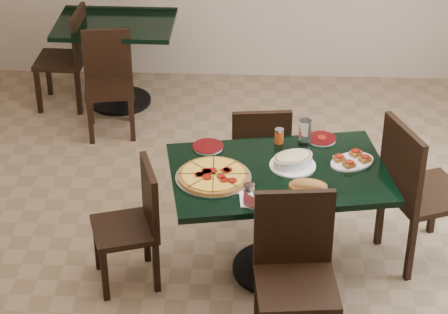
{
  "coord_description": "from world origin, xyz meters",
  "views": [
    {
      "loc": [
        0.13,
        -4.59,
        3.52
      ],
      "look_at": [
        -0.08,
        0.0,
        0.76
      ],
      "focal_mm": 70.0,
      "sensor_mm": 36.0,
      "label": 1
    }
  ],
  "objects_px": {
    "back_chair_left": "(69,53)",
    "pepperoni_pizza": "(213,176)",
    "back_chair_near": "(109,77)",
    "main_table": "(278,196)",
    "chair_near": "(295,265)",
    "chair_right": "(416,186)",
    "bread_basket": "(308,188)",
    "lasagna_casserole": "(293,160)",
    "chair_far": "(260,154)",
    "bruschetta_platter": "(352,160)",
    "chair_left": "(136,219)",
    "back_table": "(117,47)"
  },
  "relations": [
    {
      "from": "chair_near",
      "to": "back_chair_near",
      "type": "xyz_separation_m",
      "value": [
        -1.43,
        2.46,
        -0.07
      ]
    },
    {
      "from": "chair_right",
      "to": "bruschetta_platter",
      "type": "relative_size",
      "value": 2.85
    },
    {
      "from": "chair_near",
      "to": "chair_right",
      "type": "relative_size",
      "value": 0.96
    },
    {
      "from": "pepperoni_pizza",
      "to": "lasagna_casserole",
      "type": "height_order",
      "value": "lasagna_casserole"
    },
    {
      "from": "main_table",
      "to": "lasagna_casserole",
      "type": "distance_m",
      "value": 0.25
    },
    {
      "from": "chair_near",
      "to": "back_chair_near",
      "type": "distance_m",
      "value": 2.85
    },
    {
      "from": "chair_right",
      "to": "lasagna_casserole",
      "type": "height_order",
      "value": "chair_right"
    },
    {
      "from": "main_table",
      "to": "pepperoni_pizza",
      "type": "height_order",
      "value": "pepperoni_pizza"
    },
    {
      "from": "bread_basket",
      "to": "back_chair_near",
      "type": "bearing_deg",
      "value": 129.36
    },
    {
      "from": "chair_near",
      "to": "chair_right",
      "type": "xyz_separation_m",
      "value": [
        0.77,
        0.8,
        0.03
      ]
    },
    {
      "from": "back_chair_left",
      "to": "chair_far",
      "type": "bearing_deg",
      "value": 48.0
    },
    {
      "from": "chair_near",
      "to": "back_chair_near",
      "type": "bearing_deg",
      "value": 114.62
    },
    {
      "from": "main_table",
      "to": "bruschetta_platter",
      "type": "relative_size",
      "value": 4.1
    },
    {
      "from": "back_chair_left",
      "to": "pepperoni_pizza",
      "type": "xyz_separation_m",
      "value": [
        1.35,
        -2.33,
        0.28
      ]
    },
    {
      "from": "pepperoni_pizza",
      "to": "back_chair_left",
      "type": "bearing_deg",
      "value": 120.02
    },
    {
      "from": "chair_right",
      "to": "back_chair_left",
      "type": "xyz_separation_m",
      "value": [
        -2.6,
        2.06,
        -0.08
      ]
    },
    {
      "from": "chair_far",
      "to": "back_chair_near",
      "type": "relative_size",
      "value": 1.01
    },
    {
      "from": "back_table",
      "to": "bread_basket",
      "type": "xyz_separation_m",
      "value": [
        1.5,
        -2.53,
        0.27
      ]
    },
    {
      "from": "chair_right",
      "to": "bruschetta_platter",
      "type": "height_order",
      "value": "chair_right"
    },
    {
      "from": "chair_near",
      "to": "lasagna_casserole",
      "type": "xyz_separation_m",
      "value": [
        -0.01,
        0.69,
        0.26
      ]
    },
    {
      "from": "pepperoni_pizza",
      "to": "back_chair_near",
      "type": "bearing_deg",
      "value": 116.25
    },
    {
      "from": "bread_basket",
      "to": "main_table",
      "type": "bearing_deg",
      "value": 127.23
    },
    {
      "from": "chair_left",
      "to": "bruschetta_platter",
      "type": "bearing_deg",
      "value": 82.12
    },
    {
      "from": "chair_near",
      "to": "back_chair_left",
      "type": "distance_m",
      "value": 3.4
    },
    {
      "from": "chair_right",
      "to": "chair_near",
      "type": "bearing_deg",
      "value": 114.65
    },
    {
      "from": "main_table",
      "to": "back_chair_left",
      "type": "xyz_separation_m",
      "value": [
        -1.74,
        2.23,
        -0.09
      ]
    },
    {
      "from": "back_chair_near",
      "to": "pepperoni_pizza",
      "type": "relative_size",
      "value": 1.84
    },
    {
      "from": "back_chair_near",
      "to": "main_table",
      "type": "bearing_deg",
      "value": -63.84
    },
    {
      "from": "back_table",
      "to": "bruschetta_platter",
      "type": "relative_size",
      "value": 2.84
    },
    {
      "from": "back_table",
      "to": "lasagna_casserole",
      "type": "relative_size",
      "value": 3.27
    },
    {
      "from": "chair_left",
      "to": "lasagna_casserole",
      "type": "bearing_deg",
      "value": 82.5
    },
    {
      "from": "chair_far",
      "to": "back_chair_near",
      "type": "distance_m",
      "value": 1.69
    },
    {
      "from": "chair_left",
      "to": "back_chair_left",
      "type": "xyz_separation_m",
      "value": [
        -0.87,
        2.35,
        0.04
      ]
    },
    {
      "from": "main_table",
      "to": "chair_left",
      "type": "distance_m",
      "value": 0.88
    },
    {
      "from": "pepperoni_pizza",
      "to": "chair_far",
      "type": "bearing_deg",
      "value": 70.49
    },
    {
      "from": "pepperoni_pizza",
      "to": "bruschetta_platter",
      "type": "relative_size",
      "value": 1.31
    },
    {
      "from": "chair_far",
      "to": "bread_basket",
      "type": "height_order",
      "value": "same"
    },
    {
      "from": "chair_near",
      "to": "back_chair_left",
      "type": "height_order",
      "value": "chair_near"
    },
    {
      "from": "chair_right",
      "to": "bread_basket",
      "type": "xyz_separation_m",
      "value": [
        -0.7,
        -0.41,
        0.23
      ]
    },
    {
      "from": "main_table",
      "to": "bread_basket",
      "type": "bearing_deg",
      "value": -66.41
    },
    {
      "from": "chair_right",
      "to": "bread_basket",
      "type": "height_order",
      "value": "chair_right"
    },
    {
      "from": "chair_left",
      "to": "back_chair_near",
      "type": "height_order",
      "value": "back_chair_near"
    },
    {
      "from": "chair_left",
      "to": "pepperoni_pizza",
      "type": "relative_size",
      "value": 1.79
    },
    {
      "from": "bruschetta_platter",
      "to": "chair_left",
      "type": "bearing_deg",
      "value": 158.51
    },
    {
      "from": "main_table",
      "to": "back_chair_near",
      "type": "bearing_deg",
      "value": 115.99
    },
    {
      "from": "main_table",
      "to": "bruschetta_platter",
      "type": "distance_m",
      "value": 0.5
    },
    {
      "from": "main_table",
      "to": "chair_right",
      "type": "xyz_separation_m",
      "value": [
        0.86,
        0.17,
        -0.01
      ]
    },
    {
      "from": "chair_far",
      "to": "bruschetta_platter",
      "type": "relative_size",
      "value": 2.43
    },
    {
      "from": "back_chair_near",
      "to": "lasagna_casserole",
      "type": "bearing_deg",
      "value": -61.3
    },
    {
      "from": "main_table",
      "to": "bruschetta_platter",
      "type": "xyz_separation_m",
      "value": [
        0.44,
        0.12,
        0.21
      ]
    }
  ]
}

